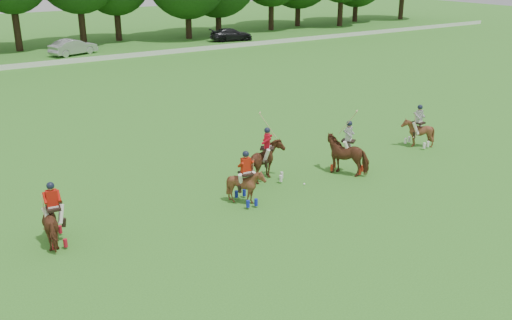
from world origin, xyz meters
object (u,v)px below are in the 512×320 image
polo_red_c (246,185)px  polo_ball (304,184)px  polo_red_b (267,162)px  polo_stripe_a (348,154)px  polo_red_a (55,222)px  car_mid (73,47)px  polo_stripe_b (418,132)px  car_right (231,35)px

polo_red_c → polo_ball: bearing=4.9°
polo_red_b → polo_stripe_a: bearing=-17.5°
polo_red_a → polo_stripe_a: 12.76m
polo_ball → polo_red_a: bearing=177.7°
polo_ball → polo_stripe_a: bearing=3.3°
polo_red_b → polo_red_c: bearing=-142.7°
car_mid → polo_red_b: bearing=157.0°
polo_stripe_b → polo_ball: polo_stripe_b is taller
car_right → polo_stripe_a: 42.09m
car_right → polo_red_c: (-22.23, -39.07, 0.07)m
car_mid → car_right: (17.84, 0.00, -0.07)m
polo_red_b → polo_red_c: (-2.02, -1.54, -0.10)m
polo_stripe_a → polo_ball: size_ratio=32.94×
car_right → polo_ball: 43.28m
polo_red_a → polo_stripe_b: (18.23, 0.62, -0.02)m
polo_red_b → car_mid: bearing=86.4°
polo_stripe_b → car_right: bearing=73.6°
polo_red_a → polo_stripe_b: polo_red_a is taller
car_right → polo_red_c: size_ratio=2.21×
car_right → polo_ball: size_ratio=53.60×
car_mid → polo_stripe_b: 38.37m
car_mid → car_right: size_ratio=0.97×
polo_stripe_a → polo_stripe_b: bearing=9.2°
car_right → polo_red_c: 44.95m
car_right → polo_red_c: bearing=160.9°
polo_stripe_a → polo_stripe_b: polo_stripe_a is taller
car_right → polo_red_c: polo_red_c is taller
car_right → polo_stripe_a: polo_stripe_a is taller
polo_red_b → polo_ball: (1.07, -1.28, -0.83)m
car_right → polo_stripe_b: bearing=174.1°
car_mid → polo_stripe_a: 38.68m
polo_red_c → polo_stripe_b: (11.08, 1.29, 0.01)m
polo_red_b → polo_stripe_a: size_ratio=0.99×
car_mid → polo_red_c: 39.32m
car_mid → polo_stripe_b: polo_stripe_b is taller
polo_red_c → car_right: bearing=60.4°
car_mid → polo_red_c: polo_red_c is taller
polo_red_a → polo_ball: bearing=-2.3°
polo_red_a → polo_red_b: size_ratio=0.76×
car_mid → car_right: bearing=-109.4°
car_mid → polo_stripe_a: (1.21, -38.66, 0.12)m
car_right → polo_red_a: 48.35m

